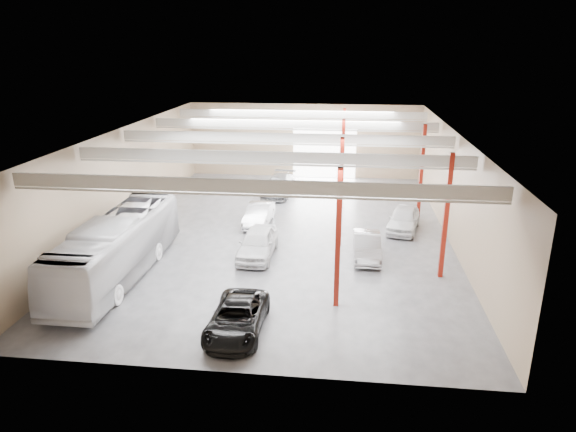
% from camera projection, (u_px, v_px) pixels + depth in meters
% --- Properties ---
extents(depot_shell, '(22.12, 32.12, 7.06)m').
position_uv_depth(depot_shell, '(287.00, 160.00, 34.18)').
color(depot_shell, '#434348').
rests_on(depot_shell, ground).
extents(coach_bus, '(2.94, 12.31, 3.42)m').
position_uv_depth(coach_bus, '(118.00, 247.00, 28.20)').
color(coach_bus, silver).
rests_on(coach_bus, ground).
extents(black_sedan, '(2.37, 5.08, 1.41)m').
position_uv_depth(black_sedan, '(237.00, 318.00, 22.91)').
color(black_sedan, black).
rests_on(black_sedan, ground).
extents(car_row_a, '(2.15, 5.10, 1.72)m').
position_uv_depth(car_row_a, '(258.00, 243.00, 31.12)').
color(car_row_a, silver).
rests_on(car_row_a, ground).
extents(car_row_b, '(1.78, 4.62, 1.50)m').
position_uv_depth(car_row_b, '(259.00, 214.00, 36.71)').
color(car_row_b, silver).
rests_on(car_row_b, ground).
extents(car_row_c, '(2.81, 5.79, 1.62)m').
position_uv_depth(car_row_c, '(279.00, 185.00, 43.98)').
color(car_row_c, slate).
rests_on(car_row_c, ground).
extents(car_right_near, '(1.63, 4.55, 1.49)m').
position_uv_depth(car_right_near, '(367.00, 246.00, 30.96)').
color(car_right_near, '#A1A1A6').
rests_on(car_right_near, ground).
extents(car_right_far, '(2.94, 5.06, 1.62)m').
position_uv_depth(car_right_far, '(404.00, 219.00, 35.55)').
color(car_right_far, silver).
rests_on(car_right_far, ground).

